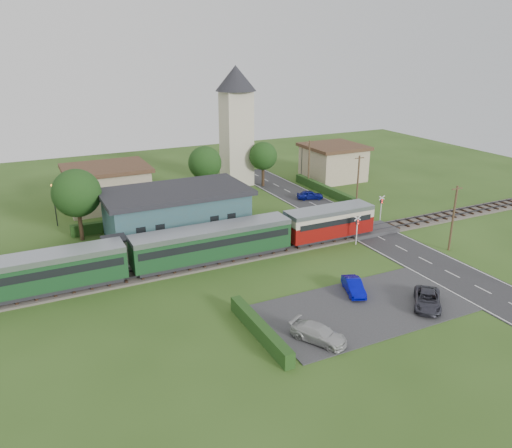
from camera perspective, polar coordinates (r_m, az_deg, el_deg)
name	(u,v)px	position (r m, az deg, el deg)	size (l,w,h in m)	color
ground	(303,253)	(51.96, 5.41, -3.36)	(120.00, 120.00, 0.00)	#2D4C19
railway_track	(293,246)	(53.49, 4.30, -2.49)	(76.00, 3.20, 0.49)	#4C443D
road	(380,238)	(57.49, 13.96, -1.52)	(6.00, 70.00, 0.05)	#28282B
car_park	(363,308)	(42.38, 12.18, -9.36)	(17.00, 9.00, 0.08)	#333335
crossing_deck	(369,230)	(58.85, 12.75, -0.70)	(6.20, 3.40, 0.45)	#333335
platform	(195,250)	(52.28, -7.02, -3.00)	(30.00, 3.00, 0.45)	gray
equipment_hut	(115,250)	(49.93, -15.78, -2.88)	(2.30, 2.30, 2.55)	beige
station_building	(176,212)	(56.60, -9.08, 1.37)	(16.00, 9.00, 5.30)	#305B68
train	(182,247)	(48.05, -8.49, -2.66)	(43.20, 2.90, 3.40)	#232328
church_tower	(236,117)	(75.62, -2.28, 12.11)	(6.00, 6.00, 17.60)	beige
house_west	(107,186)	(68.64, -16.62, 4.15)	(10.80, 8.80, 5.50)	tan
house_east	(333,162)	(80.79, 8.81, 7.04)	(8.80, 8.80, 5.50)	tan
hedge_carpark	(260,329)	(37.57, 0.46, -11.96)	(0.80, 9.00, 1.20)	#193814
hedge_roadside	(330,192)	(71.76, 8.51, 3.62)	(0.80, 18.00, 1.20)	#193814
hedge_station	(166,217)	(61.35, -10.25, 0.75)	(22.00, 0.80, 1.30)	#193814
tree_a	(77,193)	(56.81, -19.82, 3.33)	(5.20, 5.20, 8.00)	#332316
tree_b	(205,163)	(69.40, -5.86, 6.95)	(4.60, 4.60, 7.34)	#332316
tree_c	(263,156)	(75.18, 0.82, 7.77)	(4.20, 4.20, 6.78)	#332316
utility_pole_b	(453,218)	(55.09, 21.60, 0.69)	(1.40, 0.22, 7.00)	#473321
utility_pole_c	(358,181)	(66.30, 11.56, 4.80)	(1.40, 0.22, 7.00)	#473321
utility_pole_d	(309,163)	(75.85, 6.07, 6.97)	(1.40, 0.22, 7.00)	#473321
crossing_signal_near	(357,226)	(54.31, 11.49, -0.21)	(0.84, 0.28, 3.28)	silver
crossing_signal_far	(381,205)	(62.18, 14.13, 2.16)	(0.84, 0.28, 3.28)	silver
streetlamp_west	(54,202)	(63.06, -22.06, 2.39)	(0.30, 0.30, 5.15)	#3F3F47
streetlamp_east	(302,159)	(81.05, 5.26, 7.41)	(0.30, 0.30, 5.15)	#3F3F47
car_on_road	(310,195)	(69.83, 6.19, 3.33)	(1.46, 3.63, 1.24)	navy
car_park_blue	(354,286)	(44.25, 11.09, -7.00)	(1.30, 3.73, 1.23)	#02069D
car_park_silver	(319,333)	(37.19, 7.17, -12.31)	(1.74, 4.29, 1.24)	#BABABA
car_park_dark	(427,300)	(43.64, 19.01, -8.17)	(2.05, 4.45, 1.24)	#30303B
pedestrian_near	(258,230)	(54.09, 0.20, -0.74)	(0.67, 0.44, 1.84)	gray
pedestrian_far	(134,252)	(50.09, -13.75, -3.18)	(0.81, 0.63, 1.68)	gray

